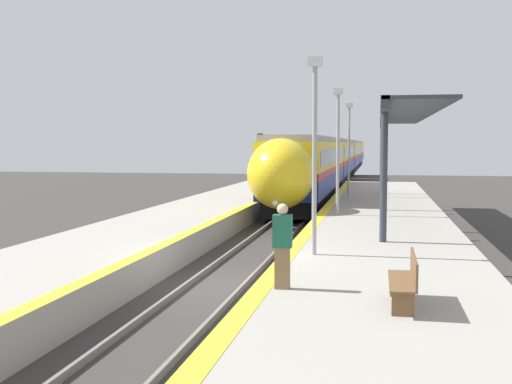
{
  "coord_description": "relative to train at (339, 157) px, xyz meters",
  "views": [
    {
      "loc": [
        4.01,
        -15.62,
        3.63
      ],
      "look_at": [
        0.56,
        2.28,
        2.25
      ],
      "focal_mm": 45.0,
      "sensor_mm": 36.0,
      "label": 1
    }
  ],
  "objects": [
    {
      "name": "lamppost_near",
      "position": [
        2.43,
        -50.07,
        1.39
      ],
      "size": [
        0.36,
        0.2,
        4.9
      ],
      "color": "#9E9EA3",
      "rests_on": "platform_right"
    },
    {
      "name": "lamppost_mid",
      "position": [
        2.43,
        -41.0,
        1.39
      ],
      "size": [
        0.36,
        0.2,
        4.9
      ],
      "color": "#9E9EA3",
      "rests_on": "platform_right"
    },
    {
      "name": "railway_signal",
      "position": [
        -2.02,
        -33.52,
        0.25
      ],
      "size": [
        0.28,
        0.28,
        4.15
      ],
      "color": "#59595E",
      "rests_on": "ground_plane"
    },
    {
      "name": "platform_bench",
      "position": [
        4.5,
        -54.91,
        -0.97
      ],
      "size": [
        0.44,
        1.79,
        0.89
      ],
      "color": "brown",
      "rests_on": "platform_right"
    },
    {
      "name": "platform_left",
      "position": [
        -3.68,
        -50.35,
        -1.87
      ],
      "size": [
        4.14,
        64.0,
        0.86
      ],
      "color": "#9E998E",
      "rests_on": "ground_plane"
    },
    {
      "name": "ground_plane",
      "position": [
        0.0,
        -50.35,
        -2.3
      ],
      "size": [
        120.0,
        120.0,
        0.0
      ],
      "primitive_type": "plane",
      "color": "#383533"
    },
    {
      "name": "station_canopy",
      "position": [
        4.72,
        -38.73,
        2.33
      ],
      "size": [
        2.02,
        20.79,
        4.02
      ],
      "color": "#333842",
      "rests_on": "platform_right"
    },
    {
      "name": "train",
      "position": [
        0.0,
        0.0,
        0.0
      ],
      "size": [
        2.92,
        83.22,
        4.02
      ],
      "color": "black",
      "rests_on": "ground_plane"
    },
    {
      "name": "platform_right",
      "position": [
        4.11,
        -50.35,
        -1.87
      ],
      "size": [
        4.99,
        64.0,
        0.86
      ],
      "color": "#9E998E",
      "rests_on": "ground_plane"
    },
    {
      "name": "lamppost_far",
      "position": [
        2.43,
        -31.94,
        1.39
      ],
      "size": [
        0.36,
        0.2,
        4.9
      ],
      "color": "#9E9EA3",
      "rests_on": "platform_right"
    },
    {
      "name": "rail_right",
      "position": [
        0.72,
        -50.35,
        -2.23
      ],
      "size": [
        0.08,
        90.0,
        0.15
      ],
      "primitive_type": "cube",
      "color": "slate",
      "rests_on": "ground_plane"
    },
    {
      "name": "person_waiting",
      "position": [
        2.21,
        -53.97,
        -0.6
      ],
      "size": [
        0.36,
        0.22,
        1.64
      ],
      "color": "#7F6647",
      "rests_on": "platform_right"
    },
    {
      "name": "rail_left",
      "position": [
        -0.72,
        -50.35,
        -2.23
      ],
      "size": [
        0.08,
        90.0,
        0.15
      ],
      "primitive_type": "cube",
      "color": "slate",
      "rests_on": "ground_plane"
    }
  ]
}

